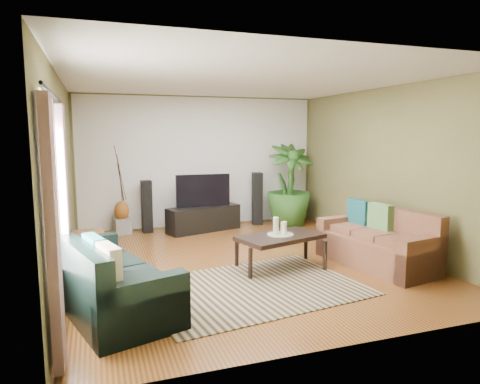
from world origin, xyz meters
name	(u,v)px	position (x,y,z in m)	size (l,w,h in m)	color
floor	(244,262)	(0.00, 0.00, 0.00)	(5.50, 5.50, 0.00)	brown
ceiling	(244,80)	(0.00, 0.00, 2.70)	(5.50, 5.50, 0.00)	white
wall_back	(201,162)	(0.00, 2.75, 1.35)	(5.00, 5.00, 0.00)	brown
wall_front	(349,202)	(0.00, -2.75, 1.35)	(5.00, 5.00, 0.00)	brown
wall_left	(62,180)	(-2.50, 0.00, 1.35)	(5.50, 5.50, 0.00)	brown
wall_right	(386,169)	(2.50, 0.00, 1.35)	(5.50, 5.50, 0.00)	brown
backwall_panel	(201,162)	(0.00, 2.74, 1.35)	(4.90, 4.90, 0.00)	white
window_pane	(52,191)	(-2.48, -1.60, 1.40)	(1.80, 1.80, 0.00)	white
curtain_near	(53,235)	(-2.43, -2.35, 1.15)	(0.08, 0.35, 2.20)	gray
curtain_far	(65,205)	(-2.43, -0.85, 1.15)	(0.08, 0.35, 2.20)	gray
curtain_rod	(53,94)	(-2.43, -1.60, 2.30)	(0.03, 0.03, 1.90)	black
sofa_left	(107,270)	(-2.01, -1.08, 0.42)	(2.14, 0.92, 0.85)	black
sofa_right	(376,237)	(1.78, -0.79, 0.42)	(1.77, 0.80, 0.85)	brown
area_rug	(253,288)	(-0.27, -1.08, 0.01)	(2.66, 1.88, 0.01)	tan
coffee_table	(280,252)	(0.39, -0.46, 0.25)	(1.21, 0.66, 0.49)	black
candle_tray	(280,235)	(0.39, -0.46, 0.50)	(0.37, 0.37, 0.02)	#9C9B96
candle_tall	(276,226)	(0.33, -0.43, 0.63)	(0.08, 0.08, 0.24)	beige
candle_mid	(284,228)	(0.43, -0.50, 0.60)	(0.08, 0.08, 0.19)	beige
candle_short	(283,228)	(0.46, -0.40, 0.59)	(0.08, 0.08, 0.15)	silver
tv_stand	(204,219)	(-0.07, 2.24, 0.25)	(1.49, 0.45, 0.50)	black
television	(203,190)	(-0.07, 2.26, 0.82)	(1.09, 0.06, 0.64)	black
speaker_left	(147,206)	(-1.16, 2.49, 0.51)	(0.19, 0.21, 1.03)	black
speaker_right	(257,199)	(1.17, 2.50, 0.56)	(0.20, 0.22, 1.11)	black
potted_plant	(289,185)	(1.80, 2.24, 0.86)	(0.96, 0.96, 1.72)	#27541C
plant_pot	(289,219)	(1.80, 2.24, 0.12)	(0.32, 0.32, 0.25)	black
pedestal	(122,226)	(-1.64, 2.50, 0.15)	(0.31, 0.31, 0.31)	gray
vase	(122,211)	(-1.64, 2.50, 0.45)	(0.28, 0.28, 0.40)	brown
side_table	(87,250)	(-2.25, 0.53, 0.26)	(0.48, 0.48, 0.51)	olive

